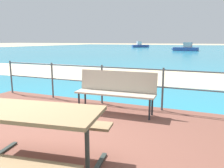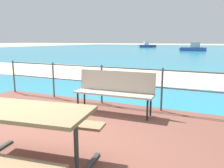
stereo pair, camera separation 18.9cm
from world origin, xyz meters
TOP-DOWN VIEW (x-y plane):
  - ground_plane at (0.00, 0.00)m, footprint 240.00×240.00m
  - patio_paving at (0.00, 0.00)m, footprint 6.40×5.20m
  - sea_water at (0.00, 40.00)m, footprint 90.00×90.00m
  - beach_strip at (0.00, 7.44)m, footprint 54.11×6.06m
  - picnic_table at (0.53, -0.65)m, footprint 1.82×1.56m
  - park_bench at (0.58, 1.89)m, footprint 1.72×0.50m
  - railing_fence at (0.00, 2.42)m, footprint 5.94×0.04m
  - boat_near at (-0.60, 34.66)m, footprint 4.27×1.88m
  - boat_mid at (-12.10, 49.72)m, footprint 4.14×3.14m

SIDE VIEW (x-z plane):
  - ground_plane at x=0.00m, z-range 0.00..0.00m
  - sea_water at x=0.00m, z-range 0.00..0.01m
  - beach_strip at x=0.00m, z-range 0.00..0.01m
  - patio_paving at x=0.00m, z-range 0.00..0.06m
  - boat_mid at x=-12.10m, z-range -0.27..1.16m
  - boat_near at x=-0.60m, z-range -0.21..1.12m
  - park_bench at x=0.58m, z-range 0.15..1.04m
  - picnic_table at x=0.53m, z-range 0.27..1.06m
  - railing_fence at x=0.00m, z-range 0.20..1.15m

